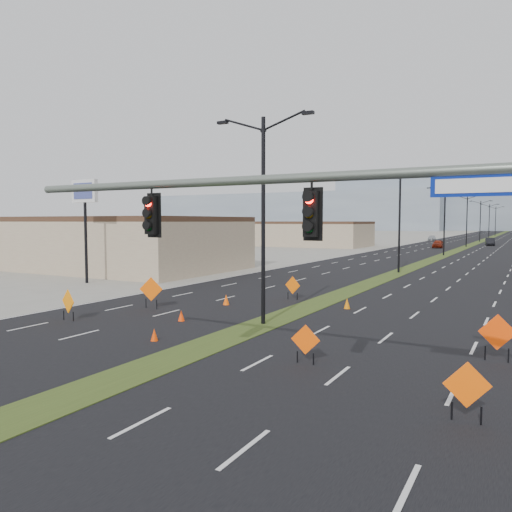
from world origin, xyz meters
The scene contains 29 objects.
ground centered at (0.00, 0.00, 0.00)m, with size 600.00×600.00×0.00m, color gray.
road_surface centered at (0.00, 100.00, 0.00)m, with size 25.00×400.00×0.02m, color black.
median_strip centered at (0.00, 100.00, 0.00)m, with size 2.00×400.00×0.04m, color #314217.
building_sw_near centered at (-35.00, 30.00, 2.50)m, with size 40.00×16.00×5.00m, color tan.
building_sw_far centered at (-32.00, 85.00, 2.25)m, with size 30.00×14.00×4.50m, color tan.
mesa_west centered at (-120.00, 280.00, 11.00)m, with size 180.00×50.00×22.00m, color gray.
mesa_backdrop centered at (-30.00, 320.00, 16.00)m, with size 140.00×50.00×32.00m, color gray.
signal_mast centered at (8.56, 2.00, 4.79)m, with size 16.30×0.60×8.00m.
streetlight_0 centered at (0.00, 12.00, 5.42)m, with size 5.15×0.24×10.02m.
streetlight_1 centered at (0.00, 40.00, 5.42)m, with size 5.15×0.24×10.02m.
streetlight_2 centered at (0.00, 68.00, 5.42)m, with size 5.15×0.24×10.02m.
streetlight_3 centered at (0.00, 96.00, 5.42)m, with size 5.15×0.24×10.02m.
streetlight_4 centered at (0.00, 124.00, 5.42)m, with size 5.15×0.24×10.02m.
streetlight_5 centered at (0.00, 152.00, 5.42)m, with size 5.15×0.24×10.02m.
streetlight_6 centered at (0.00, 180.00, 5.42)m, with size 5.15×0.24×10.02m.
car_left centered at (-4.20, 89.65, 0.77)m, with size 1.81×4.50×1.53m, color maroon.
car_mid centered at (3.61, 105.03, 0.80)m, with size 1.68×4.83×1.59m, color black.
car_far centered at (-11.48, 125.74, 0.66)m, with size 1.85×4.56×1.32m, color #A0A6A9.
construction_sign_0 centered at (-9.06, 7.99, 0.94)m, with size 1.18×0.33×1.60m.
construction_sign_1 centered at (-7.73, 12.74, 1.08)m, with size 1.30×0.52×1.83m.
construction_sign_2 centered at (-2.00, 19.72, 0.88)m, with size 1.12×0.25×1.50m.
construction_sign_3 centered at (4.51, 6.76, 0.82)m, with size 1.06×0.15×1.41m.
construction_sign_4 centered at (10.09, 3.97, 0.92)m, with size 1.13×0.38×1.56m.
construction_sign_5 centered at (10.41, 10.37, 1.02)m, with size 1.27×0.36×1.73m.
cone_0 centered at (-3.98, 10.67, 0.29)m, with size 0.34×0.34×0.57m, color #FF3B05.
cone_1 centered at (-2.39, 6.77, 0.27)m, with size 0.33×0.33×0.54m, color #E63C04.
cone_2 centered at (2.18, 18.14, 0.31)m, with size 0.38×0.38×0.63m, color orange.
cone_3 centered at (-4.64, 15.91, 0.32)m, with size 0.39×0.39×0.65m, color #FF5405.
pole_sign_west centered at (-20.46, 19.49, 6.78)m, with size 2.75×0.51×8.40m.
Camera 1 is at (11.40, -9.22, 5.05)m, focal length 35.00 mm.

